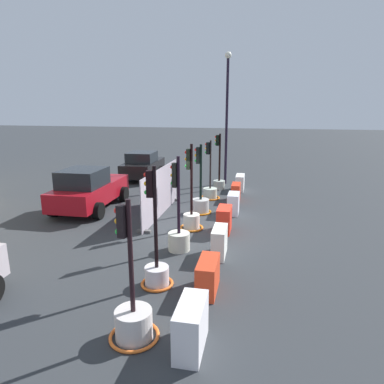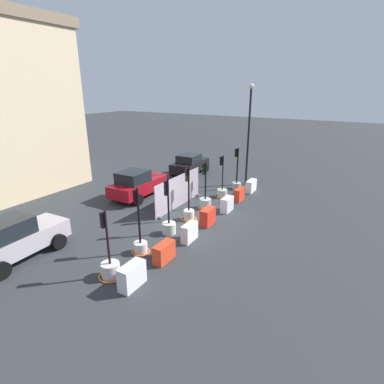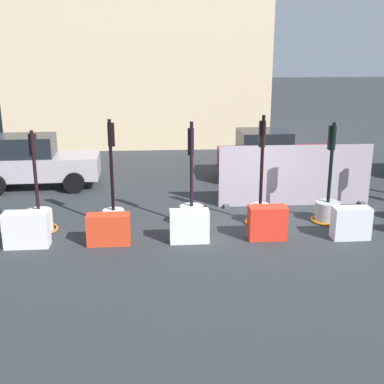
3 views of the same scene
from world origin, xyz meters
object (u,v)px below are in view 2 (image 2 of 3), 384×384
object	(u,v)px
construction_barrier_1	(164,252)
construction_barrier_5	(239,195)
traffic_light_6	(237,181)
traffic_light_2	(169,224)
car_silver_hatchback	(14,239)
street_lamp_post	(249,126)
car_black_sedan	(190,164)
car_red_compact	(138,184)
traffic_light_4	(205,201)
construction_barrier_6	(251,186)
traffic_light_5	(222,191)
construction_barrier_0	(132,276)
construction_barrier_3	(208,217)
traffic_light_0	(110,267)
traffic_light_1	(140,242)
construction_barrier_2	(189,232)
construction_barrier_4	(227,204)
traffic_light_3	(189,211)

from	to	relation	value
construction_barrier_1	construction_barrier_5	distance (m)	8.35
traffic_light_6	construction_barrier_1	xyz separation A→B (m)	(-10.51, -1.08, -0.19)
traffic_light_2	car_silver_hatchback	xyz separation A→B (m)	(-5.22, 4.26, 0.39)
car_silver_hatchback	street_lamp_post	size ratio (longest dim) A/B	0.60
car_black_sedan	car_red_compact	bearing A→B (deg)	179.33
traffic_light_4	construction_barrier_6	size ratio (longest dim) A/B	2.50
construction_barrier_5	traffic_light_5	bearing A→B (deg)	85.09
construction_barrier_5	car_black_sedan	distance (m)	7.21
construction_barrier_0	street_lamp_post	bearing A→B (deg)	3.72
construction_barrier_3	car_silver_hatchback	size ratio (longest dim) A/B	0.23
traffic_light_0	traffic_light_1	xyz separation A→B (m)	(2.01, 0.17, 0.10)
construction_barrier_3	car_silver_hatchback	bearing A→B (deg)	142.56
traffic_light_6	street_lamp_post	distance (m)	3.96
traffic_light_5	traffic_light_0	bearing A→B (deg)	-179.28
construction_barrier_0	construction_barrier_2	distance (m)	4.10
traffic_light_2	construction_barrier_4	world-z (taller)	traffic_light_2
traffic_light_6	construction_barrier_1	size ratio (longest dim) A/B	2.71
construction_barrier_3	construction_barrier_0	bearing A→B (deg)	-179.16
construction_barrier_1	car_silver_hatchback	size ratio (longest dim) A/B	0.26
construction_barrier_0	car_silver_hatchback	world-z (taller)	car_silver_hatchback
car_red_compact	traffic_light_3	bearing A→B (deg)	-107.39
construction_barrier_2	construction_barrier_4	distance (m)	4.24
traffic_light_1	street_lamp_post	size ratio (longest dim) A/B	0.42
construction_barrier_4	car_red_compact	size ratio (longest dim) A/B	0.22
construction_barrier_0	car_red_compact	distance (m)	9.85
traffic_light_6	construction_barrier_3	world-z (taller)	traffic_light_6
traffic_light_6	construction_barrier_5	distance (m)	2.43
construction_barrier_3	traffic_light_0	bearing A→B (deg)	170.20
traffic_light_2	construction_barrier_5	xyz separation A→B (m)	(6.14, -1.27, -0.12)
traffic_light_0	traffic_light_6	xyz separation A→B (m)	(12.49, -0.05, 0.18)
construction_barrier_5	construction_barrier_2	bearing A→B (deg)	-179.88
construction_barrier_1	traffic_light_4	bearing A→B (deg)	11.96
traffic_light_0	construction_barrier_4	xyz separation A→B (m)	(8.28, -1.18, 0.02)
construction_barrier_2	car_silver_hatchback	bearing A→B (deg)	132.52
street_lamp_post	construction_barrier_4	bearing A→B (deg)	-170.36
traffic_light_6	construction_barrier_6	world-z (taller)	traffic_light_6
traffic_light_5	construction_barrier_1	bearing A→B (deg)	-171.56
traffic_light_6	traffic_light_4	bearing A→B (deg)	177.13
construction_barrier_4	construction_barrier_2	bearing A→B (deg)	179.36
traffic_light_3	traffic_light_5	distance (m)	4.30
traffic_light_5	car_red_compact	world-z (taller)	traffic_light_5
construction_barrier_0	construction_barrier_4	distance (m)	8.34
construction_barrier_3	construction_barrier_4	xyz separation A→B (m)	(2.20, -0.13, -0.02)
traffic_light_0	construction_barrier_2	world-z (taller)	traffic_light_0
construction_barrier_6	car_red_compact	world-z (taller)	car_red_compact
traffic_light_3	construction_barrier_2	size ratio (longest dim) A/B	3.06
construction_barrier_3	car_silver_hatchback	distance (m)	8.98
construction_barrier_0	car_black_sedan	world-z (taller)	car_black_sedan
traffic_light_3	construction_barrier_1	xyz separation A→B (m)	(-4.16, -1.28, -0.10)
traffic_light_5	construction_barrier_6	xyz separation A→B (m)	(1.98, -1.31, 0.02)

